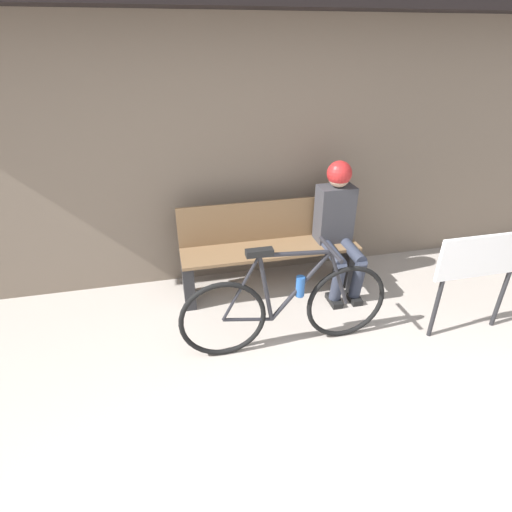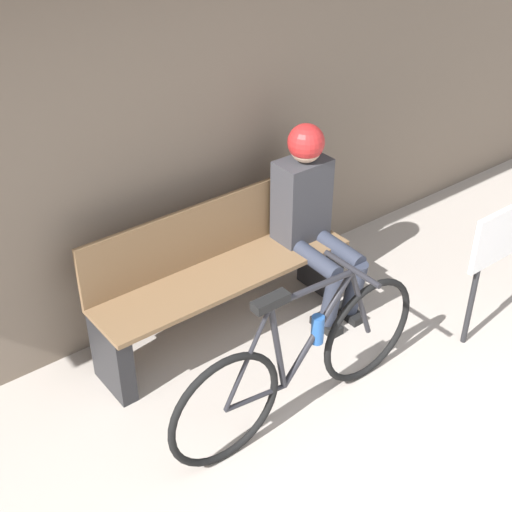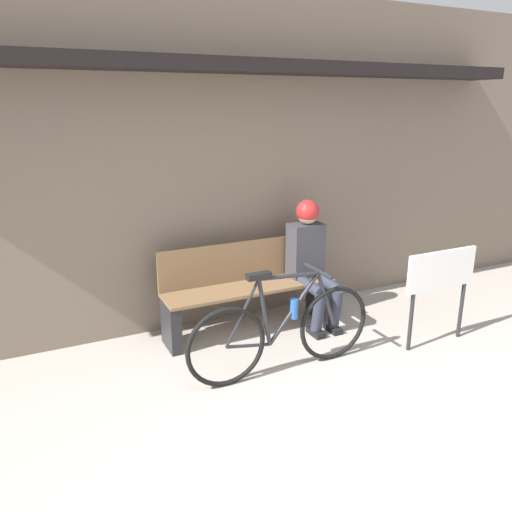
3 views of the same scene
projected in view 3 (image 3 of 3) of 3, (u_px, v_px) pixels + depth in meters
The scene contains 6 objects.
ground_plane at pixel (404, 504), 2.82m from camera, with size 24.00×24.00×0.00m, color #ADA399.
storefront_wall at pixel (213, 159), 4.82m from camera, with size 12.00×0.56×3.20m.
park_bench_near at pixel (248, 290), 4.90m from camera, with size 1.70×0.42×0.88m.
bicycle at pixel (283, 330), 4.12m from camera, with size 1.69×0.40×0.91m.
person_seated at pixel (310, 254), 4.98m from camera, with size 0.34×0.63×1.27m.
signboard at pixel (441, 277), 4.54m from camera, with size 0.78×0.04×0.91m.
Camera 3 is at (-1.76, -1.69, 2.17)m, focal length 35.00 mm.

